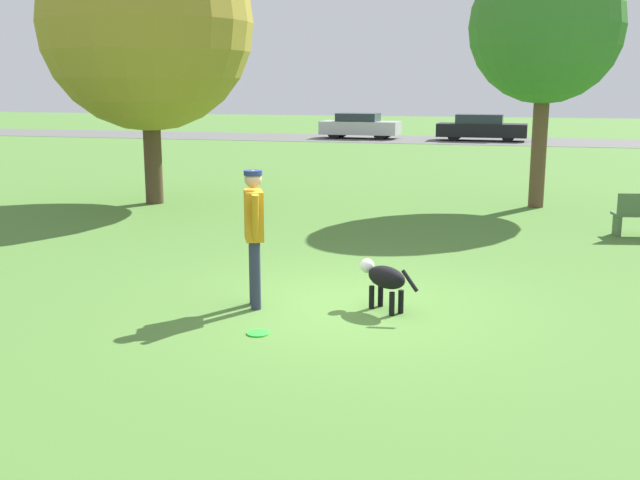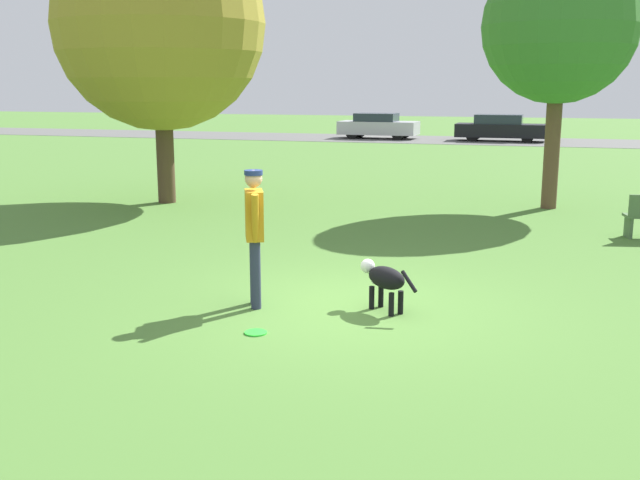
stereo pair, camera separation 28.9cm
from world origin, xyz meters
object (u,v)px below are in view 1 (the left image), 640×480
(person, at_px, (254,226))
(parked_car_black, at_px, (481,128))
(dog, at_px, (384,278))
(frisbee, at_px, (258,333))
(parked_car_silver, at_px, (360,126))
(tree_mid_center, at_px, (546,27))
(tree_near_left, at_px, (147,24))

(person, relative_size, parked_car_black, 0.39)
(dog, relative_size, frisbee, 3.36)
(parked_car_silver, bearing_deg, parked_car_black, 1.08)
(tree_mid_center, xyz_separation_m, parked_car_silver, (-8.69, 21.38, -3.41))
(tree_mid_center, relative_size, tree_near_left, 0.87)
(dog, distance_m, tree_mid_center, 9.97)
(tree_near_left, bearing_deg, person, -55.08)
(dog, bearing_deg, tree_near_left, -9.10)
(person, xyz_separation_m, parked_car_silver, (-5.02, 30.69, -0.39))
(parked_car_black, bearing_deg, person, -91.33)
(person, relative_size, tree_mid_center, 0.30)
(tree_near_left, height_order, parked_car_silver, tree_near_left)
(frisbee, height_order, tree_mid_center, tree_mid_center)
(tree_near_left, height_order, parked_car_black, tree_near_left)
(frisbee, xyz_separation_m, tree_near_left, (-5.68, 8.59, 4.19))
(parked_car_black, bearing_deg, tree_mid_center, -82.57)
(person, height_order, parked_car_silver, person)
(frisbee, height_order, parked_car_silver, parked_car_silver)
(dog, xyz_separation_m, tree_near_left, (-6.92, 7.29, 3.78))
(dog, bearing_deg, frisbee, 83.90)
(frisbee, height_order, parked_car_black, parked_car_black)
(tree_mid_center, bearing_deg, person, -111.50)
(parked_car_black, bearing_deg, frisbee, -90.52)
(dog, relative_size, tree_mid_center, 0.15)
(frisbee, bearing_deg, dog, 46.48)
(dog, height_order, parked_car_black, parked_car_black)
(person, height_order, tree_near_left, tree_near_left)
(tree_mid_center, bearing_deg, parked_car_silver, 112.11)
(frisbee, distance_m, parked_car_silver, 32.19)
(frisbee, xyz_separation_m, parked_car_black, (0.94, 31.61, 0.66))
(dog, bearing_deg, parked_car_black, -52.02)
(frisbee, xyz_separation_m, parked_car_silver, (-5.42, 31.72, 0.67))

